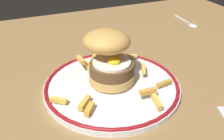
# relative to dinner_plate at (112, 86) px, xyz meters

# --- Properties ---
(ground_plane) EXTENTS (1.34, 1.06, 0.04)m
(ground_plane) POSITION_rel_dinner_plate_xyz_m (-0.03, 0.00, -0.03)
(ground_plane) COLOR olive
(dinner_plate) EXTENTS (0.28, 0.28, 0.02)m
(dinner_plate) POSITION_rel_dinner_plate_xyz_m (0.00, 0.00, 0.00)
(dinner_plate) COLOR silver
(dinner_plate) RESTS_ON ground_plane
(burger) EXTENTS (0.14, 0.14, 0.11)m
(burger) POSITION_rel_dinner_plate_xyz_m (0.00, 0.02, 0.06)
(burger) COLOR tan
(burger) RESTS_ON dinner_plate
(fries_pile) EXTENTS (0.24, 0.24, 0.03)m
(fries_pile) POSITION_rel_dinner_plate_xyz_m (0.00, 0.01, 0.02)
(fries_pile) COLOR #E6BC51
(fries_pile) RESTS_ON dinner_plate
(spoon) EXTENTS (0.03, 0.13, 0.01)m
(spoon) POSITION_rel_dinner_plate_xyz_m (0.39, 0.25, -0.00)
(spoon) COLOR silver
(spoon) RESTS_ON ground_plane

